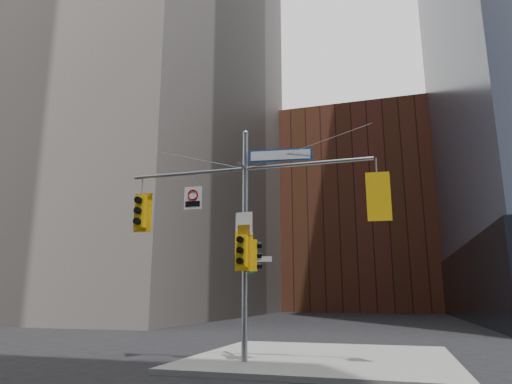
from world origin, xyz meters
The scene contains 13 objects.
ground centered at (0.00, 0.00, 0.00)m, with size 160.00×160.00×0.00m, color black.
sidewalk_corner centered at (2.00, 4.00, 0.07)m, with size 8.00×8.00×0.15m, color gray.
brick_midrise centered at (0.00, 58.00, 14.00)m, with size 26.00×20.00×28.00m, color brown.
signal_assembly centered at (0.00, 1.99, 4.42)m, with size 8.00×0.80×7.30m.
traffic_light_west_arm centered at (-3.72, 2.01, 4.80)m, with size 0.64×0.51×1.33m.
traffic_light_east_arm centered at (4.06, 1.99, 4.80)m, with size 0.68×0.56×1.42m.
traffic_light_pole_side centered at (0.32, 2.01, 3.23)m, with size 0.40×0.34×0.95m.
traffic_light_pole_front centered at (0.00, 1.73, 3.35)m, with size 0.56×0.44×1.18m.
street_sign_blade centered at (1.16, 2.00, 6.35)m, with size 1.99×0.32×0.39m.
regulatory_sign_arm centered at (-1.79, 1.97, 5.17)m, with size 0.60×0.09×0.75m.
regulatory_sign_pole centered at (0.00, 1.88, 4.18)m, with size 0.55×0.07×0.72m.
street_blade_ew centered at (0.45, 2.00, 3.11)m, with size 0.80×0.08×0.16m.
street_blade_ns centered at (0.00, 2.45, 2.79)m, with size 0.05×0.72×0.14m.
Camera 1 is at (4.37, -11.38, 2.01)m, focal length 32.00 mm.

